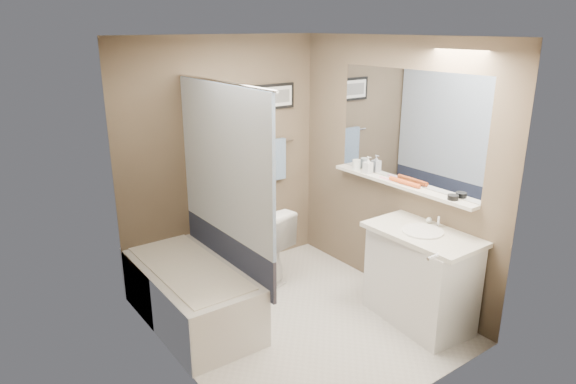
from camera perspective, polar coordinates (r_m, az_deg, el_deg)
ground at (r=4.67m, az=1.12°, el=-14.02°), size 2.50×2.50×0.00m
ceiling at (r=3.96m, az=1.34°, el=16.62°), size 2.20×2.50×0.04m
wall_back at (r=5.15m, az=-7.14°, el=3.53°), size 2.20×0.04×2.40m
wall_front at (r=3.33m, az=14.26°, el=-5.12°), size 2.20×0.04×2.40m
wall_left at (r=3.64m, az=-12.42°, el=-2.96°), size 0.04×2.50×2.40m
wall_right at (r=4.87m, az=11.38°, el=2.45°), size 0.04×2.50×2.40m
tile_surround at (r=4.14m, az=-15.25°, el=-3.54°), size 0.02×1.55×2.00m
curtain_rod at (r=4.18m, az=-7.45°, el=12.01°), size 0.02×1.55×0.02m
curtain_upper at (r=4.29m, az=-7.10°, el=3.36°), size 0.03×1.45×1.28m
curtain_lower at (r=4.57m, az=-6.70°, el=-6.63°), size 0.03×1.45×0.36m
mirror at (r=4.68m, az=13.13°, el=7.01°), size 0.02×1.60×1.00m
shelf at (r=4.77m, az=12.26°, el=0.81°), size 0.12×1.60×0.03m
towel_bar at (r=5.39m, az=-2.00°, el=5.42°), size 0.60×0.02×0.02m
towel at (r=5.42m, az=-1.86°, el=3.52°), size 0.34×0.05×0.44m
art_frame at (r=5.32m, az=-2.16°, el=10.50°), size 0.62×0.02×0.26m
art_mat at (r=5.31m, az=-2.07°, el=10.48°), size 0.56×0.00×0.20m
art_image at (r=5.31m, az=-2.05°, el=10.48°), size 0.50×0.00×0.13m
door at (r=3.82m, az=19.51°, el=-5.86°), size 0.80×0.02×2.00m
door_handle at (r=3.59m, az=15.79°, el=-6.98°), size 0.10×0.02×0.02m
bathtub at (r=4.64m, az=-10.84°, el=-11.03°), size 0.72×1.51×0.50m
tub_rim at (r=4.52m, az=-11.03°, el=-8.25°), size 0.56×1.36×0.02m
toilet at (r=5.19m, az=-3.66°, el=-5.76°), size 0.59×0.83×0.77m
vanity at (r=4.62m, az=14.47°, el=-9.33°), size 0.59×0.95×0.80m
countertop at (r=4.44m, az=14.81°, el=-4.54°), size 0.54×0.96×0.04m
sink_basin at (r=4.42m, az=14.75°, el=-4.23°), size 0.34×0.34×0.01m
faucet_spout at (r=4.55m, az=16.40°, el=-3.14°), size 0.02×0.02×0.10m
faucet_knob at (r=4.62m, az=15.40°, el=-3.03°), size 0.05×0.05×0.05m
candle_bowl_near at (r=4.42m, az=17.85°, el=-0.57°), size 0.09×0.09×0.04m
hair_brush_front at (r=4.68m, az=13.35°, el=0.90°), size 0.05×0.22×0.04m
hair_brush_back at (r=4.76m, az=12.28°, el=1.24°), size 0.05×0.22×0.04m
pink_comb at (r=4.86m, az=10.89°, el=1.47°), size 0.04×0.16×0.01m
glass_jar at (r=5.12m, az=7.61°, el=3.02°), size 0.08×0.08×0.10m
soap_bottle at (r=5.00m, az=8.88°, el=2.99°), size 0.08×0.08×0.16m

